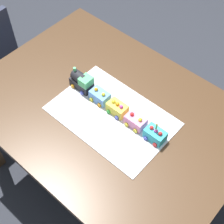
{
  "coord_description": "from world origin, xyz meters",
  "views": [
    {
      "loc": [
        0.71,
        -0.78,
        2.11
      ],
      "look_at": [
        0.04,
        -0.02,
        0.77
      ],
      "focal_mm": 54.63,
      "sensor_mm": 36.0,
      "label": 1
    }
  ],
  "objects_px": {
    "cake_locomotive": "(82,81)",
    "cake_car_caboose_turquoise": "(155,135)",
    "birthday_candle": "(157,126)",
    "dining_table": "(108,121)",
    "cake_car_hopper_lemon": "(117,108)",
    "cake_car_tanker_bubblegum": "(136,121)",
    "cake_car_gondola_sky_blue": "(100,96)"
  },
  "relations": [
    {
      "from": "cake_locomotive",
      "to": "cake_car_tanker_bubblegum",
      "type": "relative_size",
      "value": 1.4
    },
    {
      "from": "dining_table",
      "to": "birthday_candle",
      "type": "distance_m",
      "value": 0.35
    },
    {
      "from": "cake_car_hopper_lemon",
      "to": "cake_car_caboose_turquoise",
      "type": "relative_size",
      "value": 1.0
    },
    {
      "from": "dining_table",
      "to": "cake_locomotive",
      "type": "relative_size",
      "value": 10.0
    },
    {
      "from": "cake_car_caboose_turquoise",
      "to": "dining_table",
      "type": "bearing_deg",
      "value": -176.95
    },
    {
      "from": "cake_car_caboose_turquoise",
      "to": "birthday_candle",
      "type": "relative_size",
      "value": 1.99
    },
    {
      "from": "cake_locomotive",
      "to": "cake_car_hopper_lemon",
      "type": "xyz_separation_m",
      "value": [
        0.25,
        0.0,
        -0.02
      ]
    },
    {
      "from": "dining_table",
      "to": "cake_locomotive",
      "type": "height_order",
      "value": "cake_locomotive"
    },
    {
      "from": "cake_car_hopper_lemon",
      "to": "cake_car_tanker_bubblegum",
      "type": "xyz_separation_m",
      "value": [
        0.12,
        -0.0,
        -0.0
      ]
    },
    {
      "from": "cake_locomotive",
      "to": "birthday_candle",
      "type": "relative_size",
      "value": 2.79
    },
    {
      "from": "cake_locomotive",
      "to": "cake_car_caboose_turquoise",
      "type": "xyz_separation_m",
      "value": [
        0.48,
        0.0,
        -0.02
      ]
    },
    {
      "from": "birthday_candle",
      "to": "cake_car_gondola_sky_blue",
      "type": "bearing_deg",
      "value": 180.0
    },
    {
      "from": "dining_table",
      "to": "cake_car_gondola_sky_blue",
      "type": "distance_m",
      "value": 0.16
    },
    {
      "from": "cake_car_tanker_bubblegum",
      "to": "birthday_candle",
      "type": "xyz_separation_m",
      "value": [
        0.12,
        -0.0,
        0.07
      ]
    },
    {
      "from": "cake_car_hopper_lemon",
      "to": "cake_car_tanker_bubblegum",
      "type": "distance_m",
      "value": 0.12
    },
    {
      "from": "cake_car_hopper_lemon",
      "to": "cake_car_tanker_bubblegum",
      "type": "relative_size",
      "value": 1.0
    },
    {
      "from": "cake_locomotive",
      "to": "cake_car_caboose_turquoise",
      "type": "height_order",
      "value": "cake_locomotive"
    },
    {
      "from": "dining_table",
      "to": "birthday_candle",
      "type": "height_order",
      "value": "birthday_candle"
    },
    {
      "from": "cake_locomotive",
      "to": "cake_car_caboose_turquoise",
      "type": "distance_m",
      "value": 0.48
    },
    {
      "from": "dining_table",
      "to": "cake_locomotive",
      "type": "xyz_separation_m",
      "value": [
        -0.2,
        0.02,
        0.16
      ]
    },
    {
      "from": "cake_locomotive",
      "to": "cake_car_gondola_sky_blue",
      "type": "xyz_separation_m",
      "value": [
        0.13,
        0.0,
        -0.02
      ]
    },
    {
      "from": "cake_car_gondola_sky_blue",
      "to": "cake_car_tanker_bubblegum",
      "type": "height_order",
      "value": "same"
    },
    {
      "from": "cake_car_gondola_sky_blue",
      "to": "cake_car_caboose_turquoise",
      "type": "height_order",
      "value": "same"
    },
    {
      "from": "dining_table",
      "to": "birthday_candle",
      "type": "relative_size",
      "value": 27.9
    },
    {
      "from": "cake_locomotive",
      "to": "cake_car_caboose_turquoise",
      "type": "bearing_deg",
      "value": 0.0
    },
    {
      "from": "cake_car_tanker_bubblegum",
      "to": "cake_locomotive",
      "type": "bearing_deg",
      "value": -180.0
    },
    {
      "from": "cake_locomotive",
      "to": "cake_car_caboose_turquoise",
      "type": "relative_size",
      "value": 1.4
    },
    {
      "from": "birthday_candle",
      "to": "dining_table",
      "type": "bearing_deg",
      "value": -176.94
    },
    {
      "from": "cake_car_tanker_bubblegum",
      "to": "dining_table",
      "type": "bearing_deg",
      "value": -174.8
    },
    {
      "from": "cake_car_gondola_sky_blue",
      "to": "birthday_candle",
      "type": "bearing_deg",
      "value": -0.0
    },
    {
      "from": "cake_car_caboose_turquoise",
      "to": "birthday_candle",
      "type": "height_order",
      "value": "birthday_candle"
    },
    {
      "from": "dining_table",
      "to": "cake_locomotive",
      "type": "bearing_deg",
      "value": 175.65
    }
  ]
}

